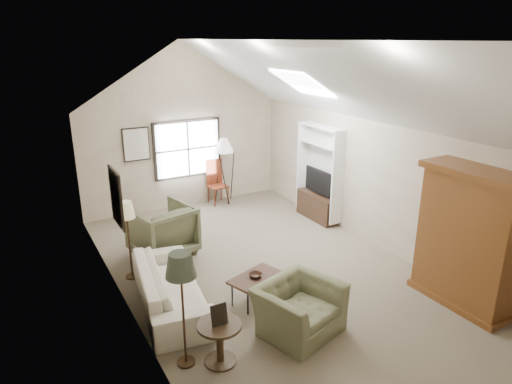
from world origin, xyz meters
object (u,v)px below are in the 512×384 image
armchair_near (299,309)px  coffee_table (256,289)px  side_chair (218,182)px  armoire (469,239)px  sofa (170,286)px  armchair_far (162,230)px  side_table (220,343)px

armchair_near → coffee_table: 1.01m
armchair_near → side_chair: 5.61m
armoire → sofa: armoire is taller
armoire → coffee_table: (-2.85, 1.63, -0.88)m
armchair_far → coffee_table: 2.49m
armoire → armchair_far: 5.40m
side_table → armoire: bearing=-8.4°
sofa → side_table: 1.60m
armoire → armchair_near: (-2.70, 0.65, -0.74)m
sofa → side_table: (0.10, -1.60, -0.05)m
armchair_near → armchair_far: (-0.89, 3.35, 0.14)m
coffee_table → side_table: (-1.12, -1.05, 0.07)m
armoire → side_table: bearing=171.6°
armchair_near → armchair_far: size_ratio=1.02×
side_chair → armchair_far: bearing=-137.0°
sofa → armchair_near: (1.37, -1.54, 0.03)m
armchair_near → side_table: 1.27m
armchair_near → coffee_table: armchair_near is taller
armchair_near → armoire: bearing=-29.5°
sofa → side_table: sofa is taller
armchair_far → side_table: 3.44m
side_chair → side_table: bearing=-116.0°
armchair_far → side_table: bearing=70.9°
sofa → side_table: bearing=-167.7°
armoire → armchair_far: armoire is taller
armchair_near → side_table: size_ratio=1.93×
sofa → armchair_near: 2.06m
coffee_table → armoire: bearing=-29.8°
coffee_table → armchair_far: bearing=107.3°
armoire → sofa: size_ratio=0.95×
side_table → side_chair: 6.08m
sofa → armchair_near: bearing=-129.6°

